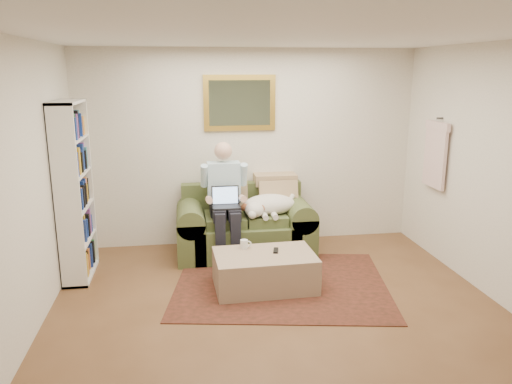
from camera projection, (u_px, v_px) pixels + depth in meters
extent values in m
cube|color=brown|center=(286.00, 330.00, 4.58)|extent=(4.50, 5.00, 0.01)
cube|color=white|center=(291.00, 34.00, 3.96)|extent=(4.50, 5.00, 0.01)
cube|color=white|center=(249.00, 148.00, 6.67)|extent=(4.50, 0.01, 2.60)
cube|color=white|center=(10.00, 203.00, 3.94)|extent=(0.01, 5.00, 2.60)
cube|color=black|center=(281.00, 284.00, 5.55)|extent=(2.60, 2.22, 0.01)
cube|color=#4A522B|center=(245.00, 238.00, 6.42)|extent=(1.31, 0.84, 0.43)
cube|color=#4A522B|center=(241.00, 198.00, 6.67)|extent=(1.59, 0.18, 0.44)
cube|color=#4A522B|center=(191.00, 237.00, 6.31)|extent=(0.35, 0.84, 0.87)
cube|color=#4A522B|center=(297.00, 232.00, 6.51)|extent=(0.35, 0.84, 0.87)
cube|color=#4A522B|center=(225.00, 219.00, 6.27)|extent=(0.50, 0.57, 0.12)
cube|color=#4A522B|center=(266.00, 218.00, 6.35)|extent=(0.50, 0.57, 0.12)
cube|color=black|center=(226.00, 207.00, 6.03)|extent=(0.34, 0.23, 0.02)
cube|color=black|center=(225.00, 195.00, 6.12)|extent=(0.34, 0.06, 0.23)
cube|color=#99BFF2|center=(225.00, 195.00, 6.11)|extent=(0.30, 0.05, 0.20)
cube|color=tan|center=(265.00, 271.00, 5.42)|extent=(1.10, 0.72, 0.39)
cylinder|color=white|center=(244.00, 244.00, 5.52)|extent=(0.08, 0.08, 0.10)
cube|color=black|center=(276.00, 250.00, 5.45)|extent=(0.08, 0.16, 0.02)
cube|color=gold|center=(240.00, 103.00, 6.48)|extent=(0.94, 0.04, 0.72)
cube|color=gray|center=(240.00, 103.00, 6.46)|extent=(0.80, 0.01, 0.58)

